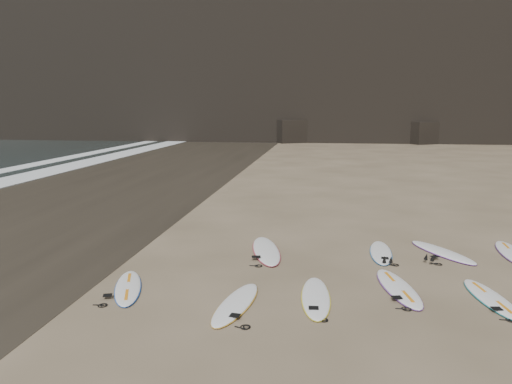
# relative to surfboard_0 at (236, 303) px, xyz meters

# --- Properties ---
(ground) EXTENTS (240.00, 240.00, 0.00)m
(ground) POSITION_rel_surfboard_0_xyz_m (3.74, 1.18, -0.04)
(ground) COLOR #897559
(ground) RESTS_ON ground
(wet_sand) EXTENTS (12.00, 200.00, 0.01)m
(wet_sand) POSITION_rel_surfboard_0_xyz_m (-9.26, 11.18, -0.04)
(wet_sand) COLOR #383026
(wet_sand) RESTS_ON ground
(surfboard_0) EXTENTS (0.90, 2.39, 0.08)m
(surfboard_0) POSITION_rel_surfboard_0_xyz_m (0.00, 0.00, 0.00)
(surfboard_0) COLOR white
(surfboard_0) RESTS_ON ground
(surfboard_1) EXTENTS (0.67, 2.39, 0.09)m
(surfboard_1) POSITION_rel_surfboard_0_xyz_m (1.57, 0.56, 0.00)
(surfboard_1) COLOR white
(surfboard_1) RESTS_ON ground
(surfboard_2) EXTENTS (1.02, 2.51, 0.09)m
(surfboard_2) POSITION_rel_surfboard_0_xyz_m (3.32, 1.34, 0.00)
(surfboard_2) COLOR white
(surfboard_2) RESTS_ON ground
(surfboard_3) EXTENTS (0.87, 2.32, 0.08)m
(surfboard_3) POSITION_rel_surfboard_0_xyz_m (5.11, 0.98, -0.00)
(surfboard_3) COLOR white
(surfboard_3) RESTS_ON ground
(surfboard_5) EXTENTS (1.26, 2.86, 0.10)m
(surfboard_5) POSITION_rel_surfboard_0_xyz_m (0.17, 3.75, 0.01)
(surfboard_5) COLOR white
(surfboard_5) RESTS_ON ground
(surfboard_6) EXTENTS (0.65, 2.30, 0.08)m
(surfboard_6) POSITION_rel_surfboard_0_xyz_m (3.24, 4.01, -0.00)
(surfboard_6) COLOR white
(surfboard_6) RESTS_ON ground
(surfboard_7) EXTENTS (1.66, 2.40, 0.09)m
(surfboard_7) POSITION_rel_surfboard_0_xyz_m (4.88, 4.25, 0.00)
(surfboard_7) COLOR white
(surfboard_7) RESTS_ON ground
(surfboard_8) EXTENTS (0.76, 2.46, 0.09)m
(surfboard_8) POSITION_rel_surfboard_0_xyz_m (6.70, 4.42, 0.00)
(surfboard_8) COLOR white
(surfboard_8) RESTS_ON ground
(surfboard_11) EXTENTS (1.22, 2.27, 0.08)m
(surfboard_11) POSITION_rel_surfboard_0_xyz_m (-2.48, 0.58, -0.00)
(surfboard_11) COLOR white
(surfboard_11) RESTS_ON ground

